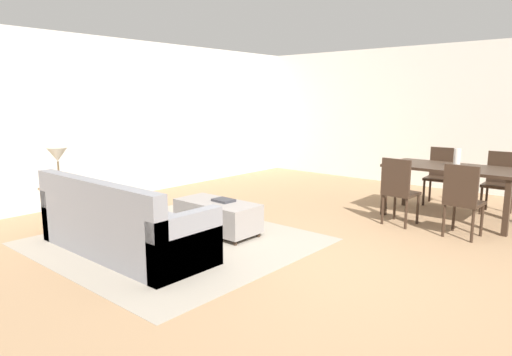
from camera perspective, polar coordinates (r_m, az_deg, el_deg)
The scene contains 15 objects.
ground_plane at distance 4.76m, azimuth 8.10°, elevation -10.98°, with size 10.80×10.80×0.00m, color #9E7A56.
wall_back at distance 9.08m, azimuth 25.75°, elevation 6.88°, with size 9.00×0.12×2.70m, color silver.
wall_left at distance 8.08m, azimuth -17.63°, elevation 7.13°, with size 0.12×11.00×2.70m, color silver.
area_rug at distance 5.54m, azimuth -10.27°, elevation -7.91°, with size 3.00×2.80×0.01m, color gray.
couch at distance 5.22m, azimuth -16.78°, elevation -5.99°, with size 2.23×0.85×0.86m.
ottoman_table at distance 5.75m, azimuth -4.93°, elevation -4.73°, with size 1.11×0.52×0.41m.
side_table at distance 6.40m, azimuth -23.61°, elevation -2.13°, with size 0.40×0.40×0.56m.
table_lamp at distance 6.32m, azimuth -23.94°, elevation 2.54°, with size 0.26×0.26×0.52m.
dining_table at distance 6.89m, azimuth 23.61°, elevation 0.63°, with size 1.73×0.90×0.76m.
dining_chair_near_left at distance 6.31m, azimuth 17.67°, elevation -1.19°, with size 0.43×0.43×0.92m.
dining_chair_near_right at distance 6.01m, azimuth 24.77°, elevation -2.19°, with size 0.42×0.42×0.92m.
dining_chair_far_left at distance 7.84m, azimuth 22.41°, elevation 0.65°, with size 0.43×0.43×0.92m.
dining_chair_far_right at distance 7.60m, azimuth 28.57°, elevation -0.10°, with size 0.41×0.41×0.92m.
vase_centerpiece at distance 6.85m, azimuth 24.21°, elevation 2.36°, with size 0.10×0.10×0.25m, color silver.
book_on_ottoman at distance 5.70m, azimuth -4.16°, elevation -2.83°, with size 0.26×0.20×0.03m, color #333338.
Camera 1 is at (2.36, -3.76, 1.70)m, focal length 31.45 mm.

